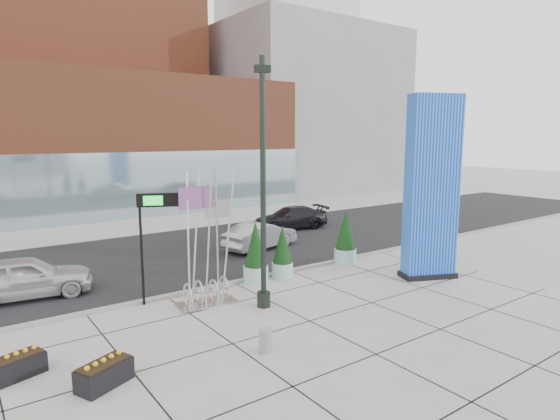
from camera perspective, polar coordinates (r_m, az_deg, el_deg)
ground at (r=16.45m, az=-1.40°, el=-13.08°), size 160.00×160.00×0.00m
street_asphalt at (r=24.95m, az=-14.53°, el=-5.61°), size 80.00×12.00×0.02m
curb_edge at (r=19.66m, az=-8.08°, el=-9.23°), size 80.00×0.30×0.12m
tower_podium at (r=40.75m, az=-22.31°, el=7.39°), size 34.00×10.00×11.00m
tower_glass_front at (r=36.28m, az=-20.24°, el=2.63°), size 34.00×0.60×5.00m
building_grey_parking at (r=56.50m, az=2.11°, el=11.87°), size 20.00×18.00×18.00m
blue_pylon at (r=21.19m, az=17.99°, el=2.20°), size 2.60×1.92×7.93m
lamp_post at (r=16.59m, az=-2.06°, el=0.16°), size 0.61×0.49×8.88m
public_art_sculpture at (r=17.57m, az=-8.97°, el=-7.19°), size 2.30×1.31×5.01m
concrete_bollard at (r=14.00m, az=-1.83°, el=-15.60°), size 0.36×0.36×0.71m
overhead_street_sign at (r=17.76m, az=-14.58°, el=0.21°), size 1.85×0.97×4.14m
round_planter_east at (r=23.01m, az=7.99°, el=-3.41°), size 1.07×1.07×2.68m
round_planter_mid at (r=20.66m, az=0.29°, el=-5.20°), size 0.94×0.94×2.35m
round_planter_west at (r=19.86m, az=-2.99°, el=-5.37°), size 1.06×1.06×2.65m
box_planter_north at (r=14.44m, az=-29.38°, el=-16.15°), size 1.41×0.99×0.70m
box_planter_south at (r=13.11m, az=-20.63°, el=-18.07°), size 1.51×1.17×0.74m
car_white_west at (r=20.56m, az=-28.70°, el=-7.25°), size 5.03×2.59×1.64m
car_silver_mid at (r=25.82m, az=-2.40°, el=-3.16°), size 4.74×2.58×1.48m
car_dark_east at (r=31.32m, az=1.25°, el=-0.99°), size 5.42×2.95×1.49m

